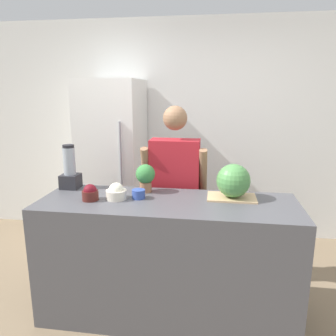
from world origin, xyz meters
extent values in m
cube|color=white|center=(0.00, 2.00, 1.30)|extent=(8.00, 0.06, 2.60)
cube|color=#4C4C51|center=(0.00, 0.34, 0.48)|extent=(1.96, 0.67, 0.96)
cube|color=white|center=(-0.82, 1.60, 0.95)|extent=(0.66, 0.71, 1.89)
cylinder|color=gray|center=(-0.62, 1.23, 1.14)|extent=(0.02, 0.02, 0.66)
cube|color=#4C608C|center=(-0.01, 0.86, 0.40)|extent=(0.33, 0.18, 0.79)
cube|color=#B21E28|center=(-0.01, 0.86, 1.07)|extent=(0.44, 0.22, 0.56)
sphere|color=#936B4C|center=(-0.01, 0.86, 1.54)|extent=(0.21, 0.21, 0.21)
cylinder|color=#936B4C|center=(-0.26, 0.82, 1.06)|extent=(0.07, 0.23, 0.47)
cylinder|color=#936B4C|center=(0.25, 0.82, 1.06)|extent=(0.07, 0.23, 0.47)
cube|color=tan|center=(0.48, 0.48, 0.96)|extent=(0.37, 0.24, 0.01)
sphere|color=#4C8C47|center=(0.49, 0.47, 1.10)|extent=(0.26, 0.26, 0.26)
cylinder|color=#511E19|center=(-0.58, 0.28, 0.99)|extent=(0.12, 0.12, 0.07)
sphere|color=maroon|center=(-0.58, 0.28, 1.03)|extent=(0.10, 0.10, 0.10)
cylinder|color=beige|center=(-0.40, 0.33, 0.99)|extent=(0.16, 0.16, 0.07)
sphere|color=white|center=(-0.40, 0.33, 1.03)|extent=(0.12, 0.12, 0.12)
cylinder|color=#334C9E|center=(-0.23, 0.37, 0.99)|extent=(0.10, 0.10, 0.07)
cube|color=#28282D|center=(-0.87, 0.56, 1.02)|extent=(0.15, 0.15, 0.12)
cylinder|color=#99A3AD|center=(-0.87, 0.56, 1.19)|extent=(0.10, 0.10, 0.23)
cylinder|color=black|center=(-0.87, 0.56, 1.32)|extent=(0.10, 0.10, 0.02)
cylinder|color=#996647|center=(-0.21, 0.54, 1.00)|extent=(0.10, 0.10, 0.09)
sphere|color=#387F3D|center=(-0.21, 0.54, 1.11)|extent=(0.16, 0.16, 0.16)
camera|label=1|loc=(0.35, -1.99, 1.77)|focal=35.00mm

